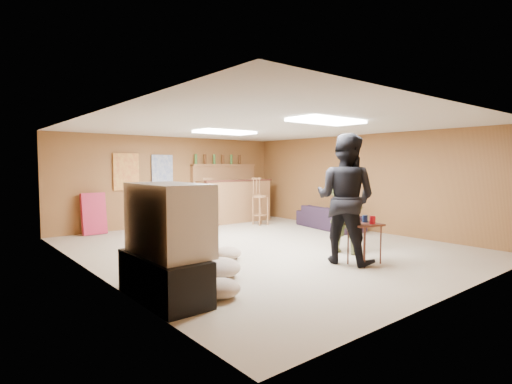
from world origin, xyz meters
TOP-DOWN VIEW (x-y plane):
  - ground at (0.00, 0.00)m, footprint 7.00×7.00m
  - ceiling at (0.00, 0.00)m, footprint 6.00×7.00m
  - wall_back at (0.00, 3.50)m, footprint 6.00×0.02m
  - wall_front at (0.00, -3.50)m, footprint 6.00×0.02m
  - wall_left at (-3.00, 0.00)m, footprint 0.02×7.00m
  - wall_right at (3.00, 0.00)m, footprint 0.02×7.00m
  - tv_stand at (-2.72, -1.50)m, footprint 0.55×1.30m
  - dvd_box at (-2.50, -1.50)m, footprint 0.35×0.50m
  - tv_body at (-2.65, -1.50)m, footprint 0.60×1.10m
  - tv_screen at (-2.34, -1.50)m, footprint 0.02×0.95m
  - bar_counter at (1.50, 2.95)m, footprint 2.00×0.60m
  - bar_lip at (1.50, 2.70)m, footprint 2.10×0.12m
  - bar_shelf at (1.50, 3.40)m, footprint 2.00×0.18m
  - bar_backing at (1.50, 3.42)m, footprint 2.00×0.14m
  - poster_left at (-1.20, 3.46)m, footprint 0.60×0.03m
  - poster_right at (-0.30, 3.46)m, footprint 0.55×0.03m
  - folding_chair_stack at (-2.00, 3.30)m, footprint 0.50×0.26m
  - ceiling_panel_front at (0.00, -1.50)m, footprint 1.20×0.60m
  - ceiling_panel_back at (0.00, 1.20)m, footprint 1.20×0.60m
  - person_olive at (0.73, -1.31)m, footprint 0.55×0.67m
  - person_black at (0.22, -1.70)m, footprint 0.98×1.13m
  - sofa at (2.59, 0.61)m, footprint 0.99×1.87m
  - tray_table at (0.36, -1.96)m, footprint 0.55×0.48m
  - cup_red_near at (0.23, -1.89)m, footprint 0.10×0.10m
  - cup_red_far at (0.42, -2.06)m, footprint 0.11×0.11m
  - cup_blue at (0.47, -1.88)m, footprint 0.10×0.10m
  - bar_stool_left at (0.61, 2.71)m, footprint 0.55×0.55m
  - bar_stool_right at (1.68, 2.09)m, footprint 0.50×0.50m
  - cushion_near_tv at (-1.75, -1.17)m, footprint 0.65×0.65m
  - cushion_mid at (-1.07, -0.39)m, footprint 0.49×0.49m
  - cushion_far at (-2.20, -1.85)m, footprint 0.56×0.56m
  - bottle_row at (1.30, 3.38)m, footprint 1.48×0.08m

SIDE VIEW (x-z plane):
  - ground at x=0.00m, z-range 0.00..0.00m
  - cushion_mid at x=-1.07m, z-range 0.00..0.20m
  - cushion_far at x=-2.20m, z-range 0.00..0.21m
  - cushion_near_tv at x=-1.75m, z-range 0.00..0.26m
  - dvd_box at x=-2.50m, z-range 0.11..0.19m
  - tv_stand at x=-2.72m, z-range 0.00..0.50m
  - sofa at x=2.59m, z-range 0.00..0.52m
  - tray_table at x=0.36m, z-range 0.00..0.62m
  - folding_chair_stack at x=-2.00m, z-range -0.01..0.91m
  - bar_counter at x=1.50m, z-range 0.00..1.10m
  - bar_stool_right at x=1.68m, z-range 0.00..1.23m
  - bar_stool_left at x=0.61m, z-range 0.00..1.31m
  - cup_blue at x=0.47m, z-range 0.62..0.73m
  - cup_red_far at x=0.42m, z-range 0.62..0.74m
  - cup_red_near at x=0.23m, z-range 0.62..0.74m
  - person_olive at x=0.73m, z-range 0.00..1.59m
  - tv_body at x=-2.65m, z-range 0.50..1.30m
  - tv_screen at x=-2.34m, z-range 0.57..1.23m
  - person_black at x=0.22m, z-range 0.00..1.98m
  - wall_back at x=0.00m, z-range 0.00..2.20m
  - wall_front at x=0.00m, z-range 0.00..2.20m
  - wall_left at x=-3.00m, z-range 0.00..2.20m
  - wall_right at x=3.00m, z-range 0.00..2.20m
  - bar_lip at x=1.50m, z-range 1.08..1.12m
  - bar_backing at x=1.50m, z-range 0.90..1.50m
  - poster_left at x=-1.20m, z-range 0.93..1.78m
  - poster_right at x=-0.30m, z-range 0.95..1.75m
  - bar_shelf at x=1.50m, z-range 1.48..1.52m
  - bottle_row at x=1.30m, z-range 1.52..1.78m
  - ceiling_panel_front at x=0.00m, z-range 2.15..2.19m
  - ceiling_panel_back at x=0.00m, z-range 2.15..2.19m
  - ceiling at x=0.00m, z-range 2.19..2.21m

